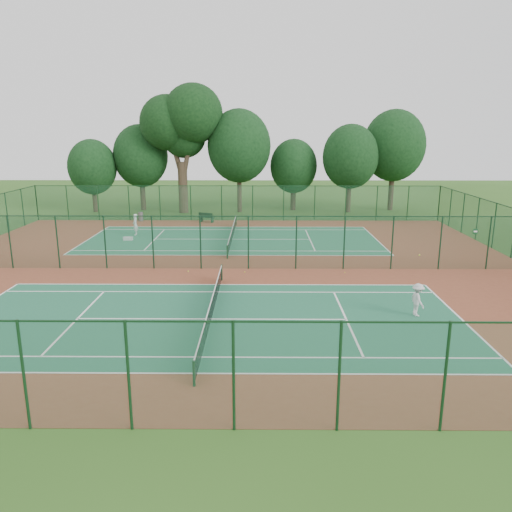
{
  "coord_description": "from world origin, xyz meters",
  "views": [
    {
      "loc": [
        2.31,
        -31.24,
        8.71
      ],
      "look_at": [
        2.06,
        -2.96,
        1.6
      ],
      "focal_mm": 35.0,
      "sensor_mm": 36.0,
      "label": 1
    }
  ],
  "objects_px": {
    "player_near": "(418,300)",
    "bench": "(206,217)",
    "trash_bin": "(141,217)",
    "kit_bag": "(128,239)",
    "big_tree": "(182,122)",
    "player_far": "(135,225)"
  },
  "relations": [
    {
      "from": "player_near",
      "to": "bench",
      "type": "relative_size",
      "value": 1.01
    },
    {
      "from": "kit_bag",
      "to": "trash_bin",
      "type": "bearing_deg",
      "value": 98.34
    },
    {
      "from": "player_far",
      "to": "trash_bin",
      "type": "bearing_deg",
      "value": -179.01
    },
    {
      "from": "player_near",
      "to": "bench",
      "type": "height_order",
      "value": "player_near"
    },
    {
      "from": "bench",
      "to": "kit_bag",
      "type": "height_order",
      "value": "bench"
    },
    {
      "from": "big_tree",
      "to": "kit_bag",
      "type": "bearing_deg",
      "value": -99.78
    },
    {
      "from": "trash_bin",
      "to": "kit_bag",
      "type": "bearing_deg",
      "value": -83.34
    },
    {
      "from": "player_near",
      "to": "bench",
      "type": "distance_m",
      "value": 28.44
    },
    {
      "from": "trash_bin",
      "to": "bench",
      "type": "relative_size",
      "value": 0.55
    },
    {
      "from": "player_far",
      "to": "bench",
      "type": "height_order",
      "value": "player_far"
    },
    {
      "from": "player_far",
      "to": "trash_bin",
      "type": "relative_size",
      "value": 2.05
    },
    {
      "from": "trash_bin",
      "to": "kit_bag",
      "type": "distance_m",
      "value": 9.11
    },
    {
      "from": "trash_bin",
      "to": "kit_bag",
      "type": "relative_size",
      "value": 1.17
    },
    {
      "from": "player_near",
      "to": "player_far",
      "type": "xyz_separation_m",
      "value": [
        -18.3,
        19.13,
        0.1
      ]
    },
    {
      "from": "kit_bag",
      "to": "big_tree",
      "type": "xyz_separation_m",
      "value": [
        2.52,
        14.59,
        9.46
      ]
    },
    {
      "from": "player_far",
      "to": "bench",
      "type": "bearing_deg",
      "value": 130.28
    },
    {
      "from": "player_far",
      "to": "kit_bag",
      "type": "relative_size",
      "value": 2.4
    },
    {
      "from": "bench",
      "to": "player_near",
      "type": "bearing_deg",
      "value": -38.38
    },
    {
      "from": "trash_bin",
      "to": "big_tree",
      "type": "height_order",
      "value": "big_tree"
    },
    {
      "from": "trash_bin",
      "to": "player_far",
      "type": "bearing_deg",
      "value": -80.38
    },
    {
      "from": "player_near",
      "to": "bench",
      "type": "xyz_separation_m",
      "value": [
        -12.87,
        25.36,
        -0.32
      ]
    },
    {
      "from": "player_near",
      "to": "kit_bag",
      "type": "relative_size",
      "value": 2.14
    }
  ]
}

